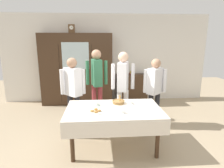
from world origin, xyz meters
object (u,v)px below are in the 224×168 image
dining_table (114,115)px  person_by_cabinet (97,77)px  bookshelf_low (132,88)px  person_behind_table_left (123,82)px  wall_cabinet (77,69)px  pastry_plate (96,111)px  spoon_mid_right (85,110)px  person_beside_shelf (155,86)px  spoon_near_left (77,104)px  mantel_clock (72,29)px  tea_cup_far_right (131,103)px  person_near_right_end (73,87)px  tea_cup_mid_right (122,112)px  tea_cup_mid_left (97,104)px  bread_basket (118,102)px  book_stack (132,73)px

dining_table → person_by_cabinet: 1.46m
bookshelf_low → person_behind_table_left: person_behind_table_left is taller
bookshelf_low → person_behind_table_left: size_ratio=0.58×
wall_cabinet → pastry_plate: (0.59, -2.70, -0.29)m
spoon_mid_right → person_beside_shelf: (1.49, 0.90, 0.17)m
person_by_cabinet → spoon_near_left: bearing=-108.6°
person_behind_table_left → person_by_cabinet: bearing=144.2°
mantel_clock → person_by_cabinet: 1.84m
bookshelf_low → spoon_near_left: bearing=-121.8°
tea_cup_far_right → person_near_right_end: person_near_right_end is taller
dining_table → person_behind_table_left: 1.07m
spoon_near_left → spoon_mid_right: bearing=-62.9°
tea_cup_mid_right → spoon_near_left: bearing=147.7°
dining_table → wall_cabinet: (-0.90, 2.59, 0.41)m
tea_cup_mid_left → tea_cup_mid_right: same height
person_by_cabinet → bread_basket: bearing=-69.2°
tea_cup_mid_left → person_behind_table_left: 0.99m
wall_cabinet → tea_cup_far_right: (1.24, -2.35, -0.28)m
tea_cup_mid_left → person_by_cabinet: 1.21m
spoon_mid_right → person_behind_table_left: (0.78, 0.97, 0.27)m
bookshelf_low → tea_cup_far_right: 2.47m
book_stack → pastry_plate: (-1.10, -2.75, -0.16)m
bookshelf_low → spoon_mid_right: 2.96m
bookshelf_low → person_beside_shelf: 1.83m
pastry_plate → person_near_right_end: (-0.49, 0.93, 0.19)m
bread_basket → book_stack: bearing=73.9°
tea_cup_mid_right → person_beside_shelf: person_beside_shelf is taller
person_behind_table_left → person_near_right_end: bearing=-172.5°
mantel_clock → person_behind_table_left: 2.40m
mantel_clock → person_behind_table_left: size_ratio=0.14×
pastry_plate → person_beside_shelf: (1.30, 1.01, 0.16)m
pastry_plate → person_by_cabinet: person_by_cabinet is taller
wall_cabinet → pastry_plate: 2.78m
tea_cup_mid_right → person_by_cabinet: 1.65m
book_stack → person_beside_shelf: (0.20, -1.75, 0.00)m
book_stack → bread_basket: book_stack is taller
dining_table → tea_cup_mid_right: 0.26m
person_by_cabinet → dining_table: bearing=-77.8°
person_behind_table_left → dining_table: bearing=-106.3°
person_by_cabinet → spoon_mid_right: bearing=-98.4°
book_stack → tea_cup_mid_left: (-1.08, -2.44, -0.15)m
spoon_near_left → person_near_right_end: 0.57m
tea_cup_far_right → bookshelf_low: bearing=79.5°
person_near_right_end → tea_cup_mid_left: bearing=-51.1°
mantel_clock → tea_cup_mid_right: mantel_clock is taller
tea_cup_far_right → tea_cup_mid_left: bearing=-176.5°
person_by_cabinet → mantel_clock: bearing=120.2°
book_stack → spoon_near_left: size_ratio=1.72×
dining_table → bookshelf_low: bearing=73.4°
bread_basket → person_near_right_end: (-0.91, 0.52, 0.17)m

